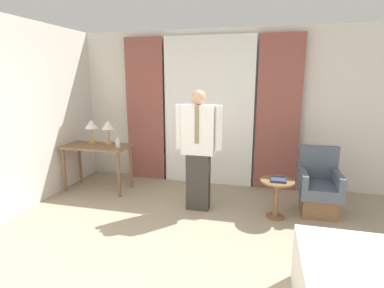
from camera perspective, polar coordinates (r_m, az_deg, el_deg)
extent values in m
plane|color=gray|center=(3.08, -8.64, -25.56)|extent=(16.00, 16.00, 0.00)
cube|color=silver|center=(5.38, 3.39, 6.80)|extent=(10.00, 0.06, 2.70)
cube|color=white|center=(5.26, 3.12, 6.01)|extent=(1.57, 0.06, 2.58)
cube|color=brown|center=(5.60, -8.88, 6.29)|extent=(0.71, 0.06, 2.58)
cube|color=brown|center=(5.17, 16.10, 5.42)|extent=(0.71, 0.06, 2.58)
cube|color=brown|center=(5.26, -17.71, -0.43)|extent=(1.12, 0.56, 0.03)
cylinder|color=brown|center=(5.46, -23.15, -4.61)|extent=(0.05, 0.05, 0.75)
cylinder|color=brown|center=(4.93, -13.76, -5.72)|extent=(0.05, 0.05, 0.75)
cylinder|color=brown|center=(5.80, -20.55, -3.41)|extent=(0.05, 0.05, 0.75)
cylinder|color=brown|center=(5.31, -11.57, -4.30)|extent=(0.05, 0.05, 0.75)
cylinder|color=tan|center=(5.46, -18.36, 0.36)|extent=(0.13, 0.13, 0.04)
cylinder|color=tan|center=(5.43, -18.46, 1.71)|extent=(0.02, 0.02, 0.22)
cone|color=silver|center=(5.40, -18.60, 3.63)|extent=(0.23, 0.23, 0.15)
cylinder|color=tan|center=(5.29, -15.46, 0.19)|extent=(0.13, 0.13, 0.04)
cylinder|color=tan|center=(5.27, -15.55, 1.58)|extent=(0.02, 0.02, 0.22)
cone|color=silver|center=(5.24, -15.66, 3.56)|extent=(0.23, 0.23, 0.15)
cylinder|color=silver|center=(5.02, -13.95, 0.11)|extent=(0.07, 0.07, 0.13)
cylinder|color=silver|center=(5.00, -14.00, 1.04)|extent=(0.03, 0.03, 0.04)
cube|color=#38332D|center=(4.37, 1.19, -7.18)|extent=(0.33, 0.18, 0.83)
cube|color=white|center=(4.17, 1.24, 2.72)|extent=(0.46, 0.21, 0.69)
cube|color=#847556|center=(4.05, 0.90, 3.67)|extent=(0.06, 0.01, 0.52)
cylinder|color=white|center=(4.23, -2.46, 3.34)|extent=(0.10, 0.10, 0.62)
cylinder|color=white|center=(4.11, 5.04, 3.03)|extent=(0.10, 0.10, 0.62)
sphere|color=tan|center=(4.12, 1.27, 8.87)|extent=(0.20, 0.20, 0.20)
cube|color=brown|center=(4.69, 22.81, -10.44)|extent=(0.45, 0.52, 0.27)
cube|color=#4C5666|center=(4.61, 23.05, -7.96)|extent=(0.53, 0.61, 0.16)
cube|color=#4C5666|center=(4.77, 22.91, -3.20)|extent=(0.53, 0.10, 0.49)
cube|color=#4C5666|center=(4.53, 20.39, -5.84)|extent=(0.08, 0.61, 0.18)
cube|color=#4C5666|center=(4.60, 26.03, -6.04)|extent=(0.08, 0.61, 0.18)
cylinder|color=brown|center=(4.41, 15.54, -13.17)|extent=(0.25, 0.25, 0.02)
cylinder|color=brown|center=(4.31, 15.73, -10.21)|extent=(0.07, 0.07, 0.52)
cylinder|color=brown|center=(4.21, 15.95, -6.82)|extent=(0.45, 0.45, 0.02)
cube|color=#2D334C|center=(4.19, 16.15, -6.52)|extent=(0.20, 0.21, 0.03)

